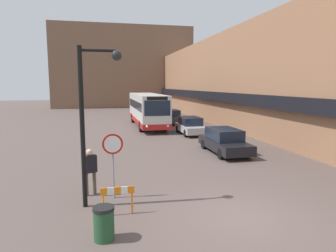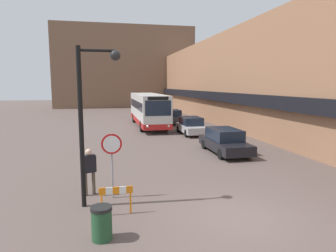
# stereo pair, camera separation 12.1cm
# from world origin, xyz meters

# --- Properties ---
(ground_plane) EXTENTS (160.00, 160.00, 0.00)m
(ground_plane) POSITION_xyz_m (0.00, 0.00, 0.00)
(ground_plane) COLOR brown
(building_row_right) EXTENTS (5.50, 60.00, 9.42)m
(building_row_right) POSITION_xyz_m (9.97, 24.00, 4.70)
(building_row_right) COLOR #996B4C
(building_row_right) RESTS_ON ground_plane
(building_backdrop_far) EXTENTS (26.00, 8.00, 15.07)m
(building_backdrop_far) POSITION_xyz_m (0.00, 51.06, 7.54)
(building_backdrop_far) COLOR brown
(building_backdrop_far) RESTS_ON ground_plane
(city_bus) EXTENTS (2.54, 11.55, 3.29)m
(city_bus) POSITION_xyz_m (0.31, 21.74, 1.78)
(city_bus) COLOR silver
(city_bus) RESTS_ON ground_plane
(parked_car_front) EXTENTS (1.89, 4.70, 1.52)m
(parked_car_front) POSITION_xyz_m (3.20, 8.73, 0.75)
(parked_car_front) COLOR black
(parked_car_front) RESTS_ON ground_plane
(parked_car_middle) EXTENTS (1.82, 4.21, 1.48)m
(parked_car_middle) POSITION_xyz_m (3.20, 16.04, 0.74)
(parked_car_middle) COLOR #B7B7BC
(parked_car_middle) RESTS_ON ground_plane
(parked_car_back) EXTENTS (1.89, 4.24, 1.51)m
(parked_car_back) POSITION_xyz_m (3.20, 23.45, 0.75)
(parked_car_back) COLOR #38383D
(parked_car_back) RESTS_ON ground_plane
(stop_sign) EXTENTS (0.76, 0.08, 2.45)m
(stop_sign) POSITION_xyz_m (-3.86, 2.55, 1.78)
(stop_sign) COLOR gray
(stop_sign) RESTS_ON ground_plane
(street_lamp) EXTENTS (1.46, 0.36, 5.51)m
(street_lamp) POSITION_xyz_m (-4.56, 1.96, 3.48)
(street_lamp) COLOR black
(street_lamp) RESTS_ON ground_plane
(pedestrian) EXTENTS (0.56, 0.39, 1.82)m
(pedestrian) POSITION_xyz_m (-4.73, 3.07, 1.09)
(pedestrian) COLOR brown
(pedestrian) RESTS_ON ground_plane
(trash_bin) EXTENTS (0.59, 0.59, 0.95)m
(trash_bin) POSITION_xyz_m (-4.25, -0.50, 0.48)
(trash_bin) COLOR #234C2D
(trash_bin) RESTS_ON ground_plane
(construction_barricade) EXTENTS (1.10, 0.06, 0.94)m
(construction_barricade) POSITION_xyz_m (-3.80, 1.04, 0.67)
(construction_barricade) COLOR orange
(construction_barricade) RESTS_ON ground_plane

